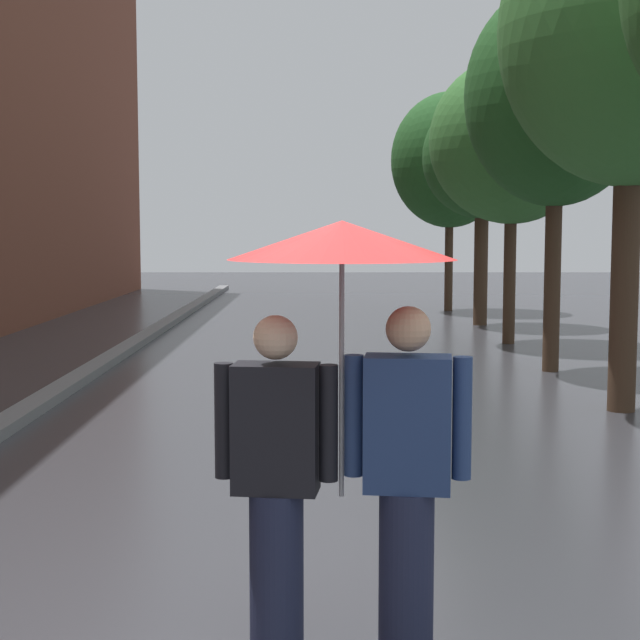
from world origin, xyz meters
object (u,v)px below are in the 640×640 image
at_px(street_tree_2, 553,96).
at_px(street_tree_5, 447,160).
at_px(street_tree_3, 509,141).
at_px(couple_under_umbrella, 339,378).
at_px(street_tree_1, 628,32).
at_px(street_tree_4, 479,158).

bearing_deg(street_tree_2, street_tree_5, 90.76).
bearing_deg(street_tree_3, couple_under_umbrella, -104.46).
relative_size(street_tree_1, couple_under_umbrella, 2.82).
xyz_separation_m(street_tree_2, street_tree_4, (0.08, 6.61, -0.40)).
relative_size(street_tree_3, couple_under_umbrella, 2.40).
xyz_separation_m(street_tree_1, street_tree_4, (-0.00, 9.62, -0.69)).
xyz_separation_m(street_tree_4, couple_under_umbrella, (-3.30, -15.92, -2.13)).
distance_m(street_tree_2, street_tree_4, 6.62).
relative_size(street_tree_1, street_tree_2, 1.08).
distance_m(street_tree_4, street_tree_5, 3.51).
distance_m(street_tree_2, street_tree_3, 3.34).
height_order(street_tree_1, street_tree_4, street_tree_1).
distance_m(street_tree_3, street_tree_4, 3.29).
height_order(street_tree_2, couple_under_umbrella, street_tree_2).
bearing_deg(street_tree_1, street_tree_2, 91.54).
relative_size(street_tree_1, street_tree_3, 1.18).
distance_m(street_tree_3, street_tree_5, 6.80).
xyz_separation_m(street_tree_5, couple_under_umbrella, (-3.08, -19.43, -2.33)).
distance_m(street_tree_5, couple_under_umbrella, 19.81).
height_order(street_tree_3, street_tree_5, street_tree_5).
distance_m(street_tree_1, street_tree_4, 9.65).
bearing_deg(couple_under_umbrella, street_tree_3, 75.54).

